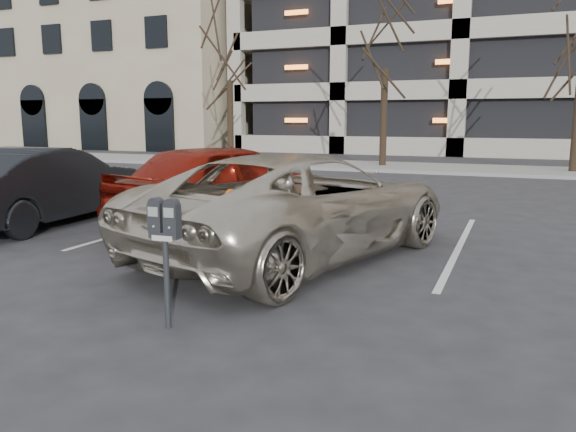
% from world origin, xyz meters
% --- Properties ---
extents(ground, '(140.00, 140.00, 0.00)m').
position_xyz_m(ground, '(0.00, 0.00, 0.00)').
color(ground, '#28282B').
rests_on(ground, ground).
extents(sidewalk, '(80.00, 4.00, 0.12)m').
position_xyz_m(sidewalk, '(0.00, 16.00, 0.06)').
color(sidewalk, gray).
rests_on(sidewalk, ground).
extents(stall_lines, '(16.90, 5.20, 0.00)m').
position_xyz_m(stall_lines, '(-1.40, 2.30, 0.01)').
color(stall_lines, silver).
rests_on(stall_lines, ground).
extents(office_building, '(26.00, 16.20, 15.00)m').
position_xyz_m(office_building, '(-28.00, 29.92, 7.49)').
color(office_building, tan).
rests_on(office_building, ground).
extents(tree_a, '(3.59, 3.59, 8.16)m').
position_xyz_m(tree_a, '(-10.00, 16.00, 5.89)').
color(tree_a, black).
rests_on(tree_a, ground).
extents(tree_b, '(3.89, 3.89, 8.83)m').
position_xyz_m(tree_b, '(-3.00, 16.00, 6.39)').
color(tree_b, black).
rests_on(tree_b, ground).
extents(parking_meter, '(0.32, 0.14, 1.25)m').
position_xyz_m(parking_meter, '(-0.87, -2.37, 0.96)').
color(parking_meter, black).
rests_on(parking_meter, ground).
extents(suv_silver, '(3.97, 5.97, 1.53)m').
position_xyz_m(suv_silver, '(-0.72, 0.82, 0.76)').
color(suv_silver, beige).
rests_on(suv_silver, ground).
extents(car_red, '(2.93, 5.00, 1.60)m').
position_xyz_m(car_red, '(-2.96, 2.59, 0.80)').
color(car_red, maroon).
rests_on(car_red, ground).
extents(car_dark, '(1.79, 4.56, 1.48)m').
position_xyz_m(car_dark, '(-6.21, 1.40, 0.74)').
color(car_dark, black).
rests_on(car_dark, ground).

